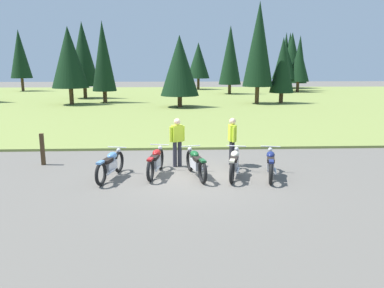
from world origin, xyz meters
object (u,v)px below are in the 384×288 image
(trail_marker_post, at_px, (42,149))
(motorcycle_red, at_px, (156,161))
(motorcycle_sky_blue, at_px, (110,165))
(motorcycle_british_green, at_px, (196,163))
(rider_near_row_end, at_px, (232,139))
(rider_checking_bike, at_px, (177,139))
(motorcycle_cream, at_px, (234,163))
(motorcycle_navy, at_px, (270,164))

(trail_marker_post, bearing_deg, motorcycle_red, -19.66)
(motorcycle_red, xyz_separation_m, trail_marker_post, (-4.00, 1.43, 0.12))
(motorcycle_sky_blue, relative_size, motorcycle_british_green, 1.00)
(trail_marker_post, bearing_deg, rider_near_row_end, -3.76)
(rider_checking_bike, bearing_deg, motorcycle_cream, -36.35)
(motorcycle_red, xyz_separation_m, motorcycle_cream, (2.46, -0.31, 0.00))
(motorcycle_sky_blue, xyz_separation_m, motorcycle_cream, (3.83, 0.00, 0.00))
(motorcycle_red, bearing_deg, motorcycle_navy, -7.00)
(motorcycle_sky_blue, height_order, motorcycle_red, same)
(rider_checking_bike, bearing_deg, motorcycle_sky_blue, -147.63)
(motorcycle_sky_blue, bearing_deg, motorcycle_cream, 0.07)
(motorcycle_cream, bearing_deg, motorcycle_sky_blue, -179.93)
(motorcycle_british_green, xyz_separation_m, trail_marker_post, (-5.26, 1.68, 0.12))
(motorcycle_red, xyz_separation_m, motorcycle_british_green, (1.26, -0.25, 0.00))
(motorcycle_british_green, distance_m, trail_marker_post, 5.53)
(motorcycle_british_green, relative_size, motorcycle_cream, 1.01)
(motorcycle_british_green, height_order, rider_near_row_end, rider_near_row_end)
(rider_checking_bike, bearing_deg, motorcycle_red, -125.02)
(motorcycle_sky_blue, xyz_separation_m, rider_near_row_end, (3.94, 1.32, 0.51))
(motorcycle_cream, distance_m, motorcycle_navy, 1.11)
(motorcycle_navy, distance_m, trail_marker_post, 7.79)
(motorcycle_sky_blue, relative_size, rider_checking_bike, 1.24)
(motorcycle_sky_blue, relative_size, motorcycle_navy, 1.00)
(rider_near_row_end, height_order, trail_marker_post, rider_near_row_end)
(motorcycle_british_green, distance_m, rider_near_row_end, 1.88)
(motorcycle_red, bearing_deg, motorcycle_sky_blue, -166.90)
(motorcycle_navy, relative_size, trail_marker_post, 1.86)
(motorcycle_british_green, height_order, motorcycle_navy, same)
(motorcycle_navy, relative_size, rider_checking_bike, 1.24)
(motorcycle_british_green, bearing_deg, rider_near_row_end, 43.53)
(motorcycle_red, height_order, trail_marker_post, trail_marker_post)
(motorcycle_red, distance_m, rider_near_row_end, 2.81)
(motorcycle_sky_blue, height_order, motorcycle_british_green, same)
(motorcycle_british_green, bearing_deg, motorcycle_navy, -4.63)
(motorcycle_navy, bearing_deg, rider_near_row_end, 124.56)
(rider_near_row_end, bearing_deg, motorcycle_navy, -55.44)
(motorcycle_red, height_order, rider_near_row_end, rider_near_row_end)
(motorcycle_sky_blue, xyz_separation_m, trail_marker_post, (-2.63, 1.75, 0.12))
(motorcycle_british_green, bearing_deg, rider_checking_bike, 114.71)
(trail_marker_post, bearing_deg, rider_checking_bike, -5.39)
(rider_near_row_end, relative_size, rider_checking_bike, 1.00)
(rider_checking_bike, bearing_deg, rider_near_row_end, 0.31)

